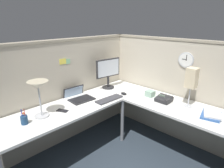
% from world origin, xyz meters
% --- Properties ---
extents(ground_plane, '(6.80, 6.80, 0.00)m').
position_xyz_m(ground_plane, '(0.00, 0.00, 0.00)').
color(ground_plane, '#2D3842').
extents(cubicle_wall_back, '(2.57, 0.12, 1.58)m').
position_xyz_m(cubicle_wall_back, '(-0.36, 0.87, 0.79)').
color(cubicle_wall_back, '#B7AD99').
rests_on(cubicle_wall_back, ground).
extents(cubicle_wall_right, '(0.12, 2.37, 1.58)m').
position_xyz_m(cubicle_wall_right, '(0.87, -0.27, 0.79)').
color(cubicle_wall_right, '#B7AD99').
rests_on(cubicle_wall_right, ground).
extents(desk, '(2.35, 2.15, 0.73)m').
position_xyz_m(desk, '(-0.15, -0.05, 0.63)').
color(desk, white).
rests_on(desk, ground).
extents(monitor, '(0.46, 0.20, 0.50)m').
position_xyz_m(monitor, '(0.33, 0.64, 1.02)').
color(monitor, '#232326').
rests_on(monitor, desk).
extents(laptop, '(0.36, 0.40, 0.22)m').
position_xyz_m(laptop, '(-0.29, 0.64, 0.75)').
color(laptop, '#232326').
rests_on(laptop, desk).
extents(keyboard, '(0.44, 0.16, 0.02)m').
position_xyz_m(keyboard, '(-0.02, 0.26, 0.74)').
color(keyboard, '#38383D').
rests_on(keyboard, desk).
extents(computer_mouse, '(0.06, 0.10, 0.03)m').
position_xyz_m(computer_mouse, '(0.28, 0.25, 0.75)').
color(computer_mouse, black).
rests_on(computer_mouse, desk).
extents(desk_lamp_dome, '(0.24, 0.24, 0.44)m').
position_xyz_m(desk_lamp_dome, '(-0.94, 0.50, 1.09)').
color(desk_lamp_dome, '#B7BABF').
rests_on(desk_lamp_dome, desk).
extents(pen_cup, '(0.08, 0.08, 0.18)m').
position_xyz_m(pen_cup, '(-1.16, 0.46, 0.78)').
color(pen_cup, navy).
rests_on(pen_cup, desk).
extents(cell_phone, '(0.12, 0.16, 0.01)m').
position_xyz_m(cell_phone, '(-0.69, 0.44, 0.73)').
color(cell_phone, black).
rests_on(cell_phone, desk).
extents(office_phone, '(0.19, 0.21, 0.11)m').
position_xyz_m(office_phone, '(0.47, -0.35, 0.77)').
color(office_phone, '#232326').
rests_on(office_phone, desk).
extents(book_stack, '(0.33, 0.28, 0.04)m').
position_xyz_m(book_stack, '(0.48, -0.98, 0.75)').
color(book_stack, '#335999').
rests_on(book_stack, desk).
extents(desk_lamp_paper, '(0.13, 0.13, 0.53)m').
position_xyz_m(desk_lamp_paper, '(0.56, -0.65, 1.11)').
color(desk_lamp_paper, '#B7BABF').
rests_on(desk_lamp_paper, desk).
extents(tissue_box, '(0.12, 0.12, 0.09)m').
position_xyz_m(tissue_box, '(0.50, -0.09, 0.78)').
color(tissue_box, '#8CAD99').
rests_on(tissue_box, desk).
extents(wall_clock, '(0.04, 0.22, 0.22)m').
position_xyz_m(wall_clock, '(0.82, -0.45, 1.29)').
color(wall_clock, '#B7BABF').
extents(pinned_note_leftmost, '(0.11, 0.00, 0.08)m').
position_xyz_m(pinned_note_leftmost, '(-0.40, 0.82, 1.27)').
color(pinned_note_leftmost, '#EAD84C').
extents(pinned_note_middle, '(0.06, 0.00, 0.07)m').
position_xyz_m(pinned_note_middle, '(-0.31, 0.82, 1.26)').
color(pinned_note_middle, '#8CCC99').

